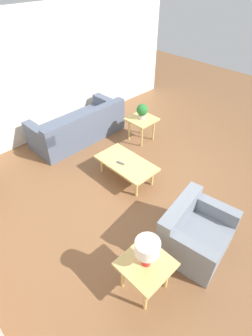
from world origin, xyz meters
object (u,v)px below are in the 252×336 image
(armchair, at_px, (194,233))
(potted_plant, at_px, (142,111))
(sofa, at_px, (79,127))
(side_table_plant, at_px, (142,122))
(coffee_table, at_px, (126,164))
(side_table_lamp, at_px, (146,267))
(table_lamp, at_px, (147,249))

(armchair, distance_m, potted_plant, 3.00)
(sofa, xyz_separation_m, side_table_plant, (-1.05, -0.99, 0.19))
(potted_plant, bearing_deg, armchair, 147.79)
(armchair, relative_size, coffee_table, 0.94)
(side_table_lamp, bearing_deg, coffee_table, -38.19)
(sofa, distance_m, potted_plant, 1.51)
(side_table_plant, bearing_deg, side_table_lamp, 133.75)
(side_table_lamp, distance_m, table_lamp, 0.38)
(armchair, bearing_deg, coffee_table, 69.37)
(sofa, distance_m, table_lamp, 3.86)
(side_table_lamp, bearing_deg, potted_plant, -46.25)
(potted_plant, height_order, table_lamp, table_lamp)
(sofa, xyz_separation_m, coffee_table, (-1.78, 0.21, 0.06))
(potted_plant, distance_m, table_lamp, 3.52)
(potted_plant, bearing_deg, sofa, 43.23)
(armchair, distance_m, coffee_table, 1.82)
(table_lamp, bearing_deg, side_table_plant, -46.25)
(sofa, relative_size, table_lamp, 5.12)
(sofa, height_order, potted_plant, potted_plant)
(armchair, bearing_deg, potted_plant, 49.18)
(armchair, height_order, side_table_plant, armchair)
(armchair, xyz_separation_m, table_lamp, (0.07, 0.96, 0.55))
(coffee_table, distance_m, potted_plant, 1.46)
(armchair, distance_m, side_table_lamp, 0.98)
(sofa, distance_m, armchair, 3.61)
(side_table_lamp, bearing_deg, sofa, -24.05)
(side_table_plant, xyz_separation_m, table_lamp, (-2.44, 2.54, 0.38))
(armchair, xyz_separation_m, side_table_plant, (2.51, -1.58, 0.18))
(sofa, bearing_deg, side_table_lamp, 65.01)
(sofa, distance_m, coffee_table, 1.79)
(coffee_table, distance_m, side_table_lamp, 2.18)
(coffee_table, bearing_deg, side_table_plant, -58.76)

